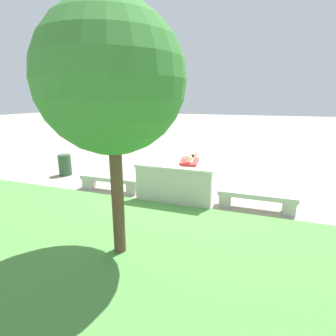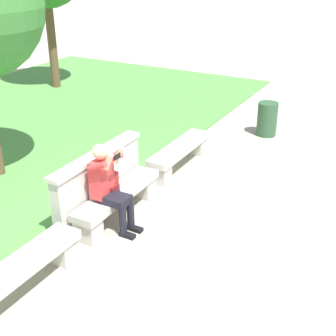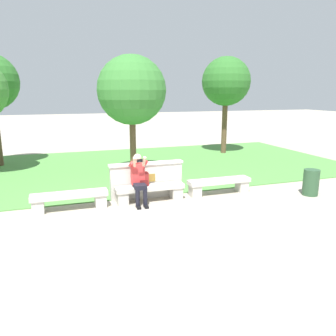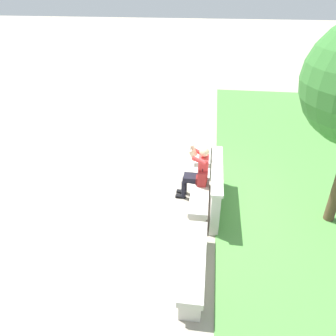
{
  "view_description": "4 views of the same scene",
  "coord_description": "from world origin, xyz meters",
  "px_view_note": "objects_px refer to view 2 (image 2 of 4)",
  "views": [
    {
      "loc": [
        -2.06,
        6.46,
        2.69
      ],
      "look_at": [
        0.3,
        -0.16,
        0.83
      ],
      "focal_mm": 28.0,
      "sensor_mm": 36.0,
      "label": 1
    },
    {
      "loc": [
        -5.19,
        -3.72,
        3.82
      ],
      "look_at": [
        0.47,
        -0.63,
        0.78
      ],
      "focal_mm": 50.0,
      "sensor_mm": 36.0,
      "label": 2
    },
    {
      "loc": [
        -2.23,
        -8.2,
        2.88
      ],
      "look_at": [
        0.46,
        -0.16,
        0.93
      ],
      "focal_mm": 35.0,
      "sensor_mm": 36.0,
      "label": 3
    },
    {
      "loc": [
        6.11,
        0.1,
        4.51
      ],
      "look_at": [
        -0.3,
        -0.76,
        0.74
      ],
      "focal_mm": 35.0,
      "sensor_mm": 36.0,
      "label": 4
    }
  ],
  "objects_px": {
    "bench_main": "(19,274)",
    "person_photographer": "(108,184)",
    "bench_mid": "(180,153)",
    "trash_bin": "(267,119)",
    "backpack": "(109,185)",
    "bench_near": "(118,199)"
  },
  "relations": [
    {
      "from": "bench_main",
      "to": "person_photographer",
      "type": "relative_size",
      "value": 1.42
    },
    {
      "from": "bench_main",
      "to": "bench_mid",
      "type": "xyz_separation_m",
      "value": [
        4.17,
        0.0,
        0.0
      ]
    },
    {
      "from": "trash_bin",
      "to": "bench_main",
      "type": "bearing_deg",
      "value": 172.05
    },
    {
      "from": "backpack",
      "to": "bench_near",
      "type": "bearing_deg",
      "value": -6.64
    },
    {
      "from": "trash_bin",
      "to": "bench_near",
      "type": "bearing_deg",
      "value": 168.48
    },
    {
      "from": "bench_main",
      "to": "bench_near",
      "type": "relative_size",
      "value": 1.0
    },
    {
      "from": "bench_mid",
      "to": "person_photographer",
      "type": "xyz_separation_m",
      "value": [
        -2.41,
        -0.08,
        0.44
      ]
    },
    {
      "from": "bench_near",
      "to": "trash_bin",
      "type": "distance_m",
      "value": 4.63
    },
    {
      "from": "bench_near",
      "to": "trash_bin",
      "type": "bearing_deg",
      "value": -11.52
    },
    {
      "from": "bench_near",
      "to": "backpack",
      "type": "bearing_deg",
      "value": 173.36
    },
    {
      "from": "bench_mid",
      "to": "bench_near",
      "type": "bearing_deg",
      "value": 180.0
    },
    {
      "from": "bench_main",
      "to": "bench_near",
      "type": "height_order",
      "value": "same"
    },
    {
      "from": "bench_main",
      "to": "bench_near",
      "type": "xyz_separation_m",
      "value": [
        2.08,
        0.0,
        0.0
      ]
    },
    {
      "from": "bench_main",
      "to": "backpack",
      "type": "xyz_separation_m",
      "value": [
        1.9,
        0.02,
        0.33
      ]
    },
    {
      "from": "bench_near",
      "to": "person_photographer",
      "type": "height_order",
      "value": "person_photographer"
    },
    {
      "from": "bench_near",
      "to": "person_photographer",
      "type": "bearing_deg",
      "value": -166.48
    },
    {
      "from": "bench_near",
      "to": "bench_mid",
      "type": "bearing_deg",
      "value": 0.0
    },
    {
      "from": "bench_mid",
      "to": "person_photographer",
      "type": "height_order",
      "value": "person_photographer"
    },
    {
      "from": "person_photographer",
      "to": "trash_bin",
      "type": "relative_size",
      "value": 1.76
    },
    {
      "from": "trash_bin",
      "to": "person_photographer",
      "type": "bearing_deg",
      "value": 170.11
    },
    {
      "from": "person_photographer",
      "to": "trash_bin",
      "type": "height_order",
      "value": "person_photographer"
    },
    {
      "from": "bench_near",
      "to": "bench_mid",
      "type": "relative_size",
      "value": 1.0
    }
  ]
}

